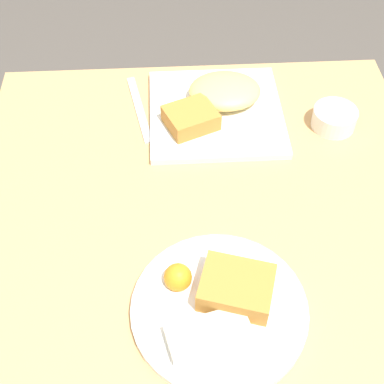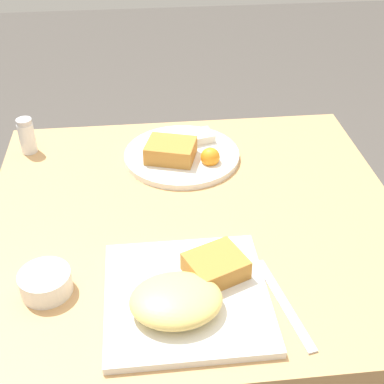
{
  "view_description": "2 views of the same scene",
  "coord_description": "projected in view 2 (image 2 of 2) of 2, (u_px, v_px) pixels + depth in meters",
  "views": [
    {
      "loc": [
        0.06,
        0.6,
        1.5
      ],
      "look_at": [
        0.02,
        0.0,
        0.8
      ],
      "focal_mm": 50.0,
      "sensor_mm": 36.0,
      "label": 1
    },
    {
      "loc": [
        -0.1,
        -0.85,
        1.43
      ],
      "look_at": [
        -0.01,
        -0.0,
        0.82
      ],
      "focal_mm": 50.0,
      "sensor_mm": 36.0,
      "label": 2
    }
  ],
  "objects": [
    {
      "name": "butter_knife",
      "position": [
        284.0,
        303.0,
        0.88
      ],
      "size": [
        0.06,
        0.21,
        0.0
      ],
      "rotation": [
        0.0,
        0.0,
        1.76
      ],
      "color": "silver",
      "rests_on": "dining_table"
    },
    {
      "name": "salt_shaker",
      "position": [
        27.0,
        138.0,
        1.26
      ],
      "size": [
        0.04,
        0.04,
        0.09
      ],
      "color": "white",
      "rests_on": "dining_table"
    },
    {
      "name": "plate_square_near",
      "position": [
        187.0,
        293.0,
        0.87
      ],
      "size": [
        0.27,
        0.27,
        0.06
      ],
      "color": "white",
      "rests_on": "dining_table"
    },
    {
      "name": "sauce_ramekin",
      "position": [
        45.0,
        282.0,
        0.89
      ],
      "size": [
        0.09,
        0.09,
        0.04
      ],
      "color": "white",
      "rests_on": "dining_table"
    },
    {
      "name": "dining_table",
      "position": [
        194.0,
        254.0,
        1.14
      ],
      "size": [
        0.84,
        0.79,
        0.77
      ],
      "color": "tan",
      "rests_on": "ground_plane"
    },
    {
      "name": "plate_oval_far",
      "position": [
        181.0,
        153.0,
        1.24
      ],
      "size": [
        0.27,
        0.27,
        0.05
      ],
      "color": "white",
      "rests_on": "dining_table"
    }
  ]
}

